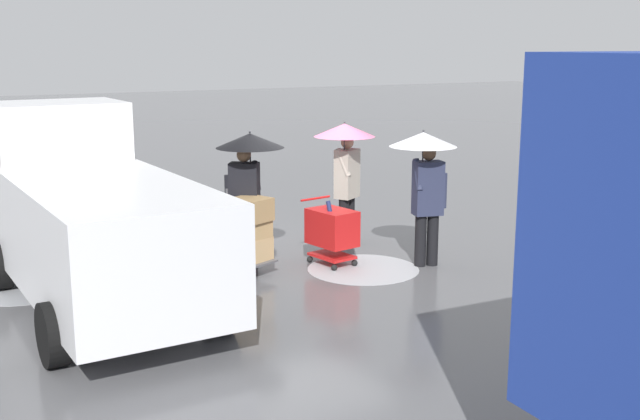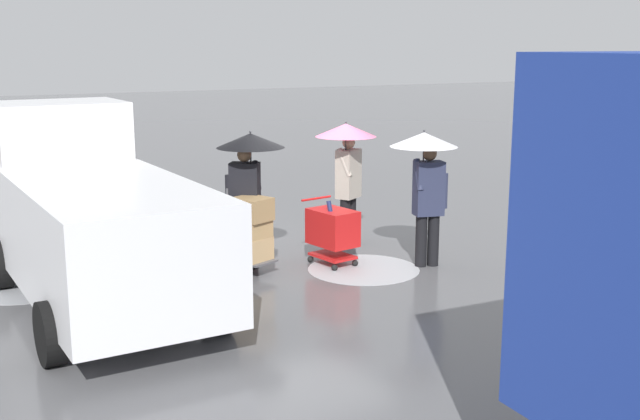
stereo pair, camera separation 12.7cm
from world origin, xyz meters
name	(u,v)px [view 1 (the left image)]	position (x,y,z in m)	size (l,w,h in m)	color
ground_plane	(304,251)	(0.00, 0.00, 0.00)	(90.00, 90.00, 0.00)	#5B5B5E
slush_patch_near_cluster	(28,284)	(4.39, -0.23, 0.00)	(1.97, 1.97, 0.01)	#999BA0
slush_patch_mid_street	(363,269)	(-0.32, 1.40, 0.00)	(1.74, 1.74, 0.01)	#ADAFB5
cargo_van_parked_right	(92,218)	(3.71, 1.09, 1.18)	(2.38, 5.42, 2.60)	white
shopping_cart_vendor	(332,229)	(-0.03, 0.92, 0.57)	(0.69, 0.90, 1.04)	red
hand_dolly_boxes	(252,230)	(1.30, 0.83, 0.69)	(0.73, 0.84, 1.32)	#515156
pedestrian_pink_side	(425,167)	(-1.25, 1.66, 1.57)	(1.04, 1.04, 2.15)	black
pedestrian_black_side	(248,168)	(1.22, 0.51, 1.58)	(1.04, 1.04, 2.15)	black
pedestrian_white_side	(346,154)	(-0.85, -0.08, 1.58)	(1.04, 1.04, 2.15)	black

